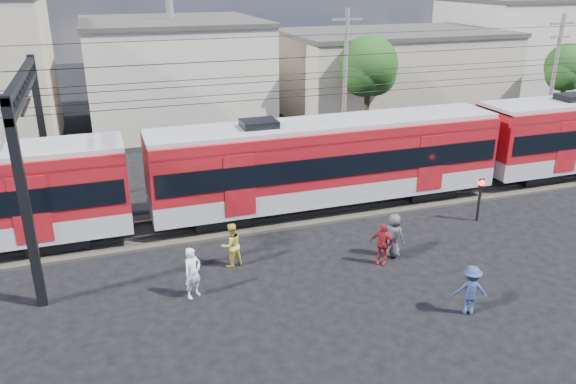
# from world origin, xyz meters

# --- Properties ---
(ground) EXTENTS (120.00, 120.00, 0.00)m
(ground) POSITION_xyz_m (0.00, 0.00, 0.00)
(ground) COLOR black
(ground) RESTS_ON ground
(track_bed) EXTENTS (70.00, 3.40, 0.12)m
(track_bed) POSITION_xyz_m (0.00, 8.00, 0.06)
(track_bed) COLOR #2D2823
(track_bed) RESTS_ON ground
(rail_near) EXTENTS (70.00, 0.12, 0.12)m
(rail_near) POSITION_xyz_m (0.00, 7.25, 0.18)
(rail_near) COLOR #59544C
(rail_near) RESTS_ON track_bed
(rail_far) EXTENTS (70.00, 0.12, 0.12)m
(rail_far) POSITION_xyz_m (0.00, 8.75, 0.18)
(rail_far) COLOR #59544C
(rail_far) RESTS_ON track_bed
(commuter_train) EXTENTS (50.30, 3.08, 4.17)m
(commuter_train) POSITION_xyz_m (2.26, 8.00, 2.40)
(commuter_train) COLOR black
(commuter_train) RESTS_ON ground
(catenary) EXTENTS (70.00, 9.30, 7.52)m
(catenary) POSITION_xyz_m (-8.65, 8.00, 5.14)
(catenary) COLOR black
(catenary) RESTS_ON ground
(building_midwest) EXTENTS (12.24, 12.24, 7.30)m
(building_midwest) POSITION_xyz_m (-2.00, 27.00, 3.66)
(building_midwest) COLOR beige
(building_midwest) RESTS_ON ground
(building_mideast) EXTENTS (16.32, 10.20, 6.30)m
(building_mideast) POSITION_xyz_m (14.00, 24.00, 3.16)
(building_mideast) COLOR tan
(building_mideast) RESTS_ON ground
(building_east) EXTENTS (10.20, 10.20, 8.30)m
(building_east) POSITION_xyz_m (28.00, 28.00, 4.16)
(building_east) COLOR beige
(building_east) RESTS_ON ground
(utility_pole_mid) EXTENTS (1.80, 0.24, 8.50)m
(utility_pole_mid) POSITION_xyz_m (6.00, 15.00, 4.53)
(utility_pole_mid) COLOR slate
(utility_pole_mid) RESTS_ON ground
(utility_pole_east) EXTENTS (1.80, 0.24, 8.00)m
(utility_pole_east) POSITION_xyz_m (20.00, 14.00, 4.28)
(utility_pole_east) COLOR slate
(utility_pole_east) RESTS_ON ground
(tree_near) EXTENTS (3.82, 3.64, 6.72)m
(tree_near) POSITION_xyz_m (9.19, 18.09, 4.66)
(tree_near) COLOR #382619
(tree_near) RESTS_ON ground
(tree_far) EXTENTS (3.36, 3.12, 5.76)m
(tree_far) POSITION_xyz_m (24.19, 17.09, 3.99)
(tree_far) COLOR #382619
(tree_far) RESTS_ON ground
(pedestrian_a) EXTENTS (0.78, 0.70, 1.80)m
(pedestrian_a) POSITION_xyz_m (-5.16, 2.36, 0.90)
(pedestrian_a) COLOR white
(pedestrian_a) RESTS_ON ground
(pedestrian_b) EXTENTS (0.98, 0.86, 1.71)m
(pedestrian_b) POSITION_xyz_m (-3.43, 4.04, 0.86)
(pedestrian_b) COLOR gold
(pedestrian_b) RESTS_ON ground
(pedestrian_c) EXTENTS (1.26, 1.03, 1.70)m
(pedestrian_c) POSITION_xyz_m (3.03, -1.52, 0.85)
(pedestrian_c) COLOR navy
(pedestrian_c) RESTS_ON ground
(pedestrian_d) EXTENTS (0.97, 0.96, 1.65)m
(pedestrian_d) POSITION_xyz_m (1.94, 2.37, 0.82)
(pedestrian_d) COLOR maroon
(pedestrian_d) RESTS_ON ground
(pedestrian_e) EXTENTS (0.91, 1.02, 1.75)m
(pedestrian_e) POSITION_xyz_m (2.64, 2.78, 0.88)
(pedestrian_e) COLOR #444448
(pedestrian_e) RESTS_ON ground
(crossing_signal) EXTENTS (0.29, 0.29, 1.98)m
(crossing_signal) POSITION_xyz_m (7.83, 4.52, 1.37)
(crossing_signal) COLOR black
(crossing_signal) RESTS_ON ground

